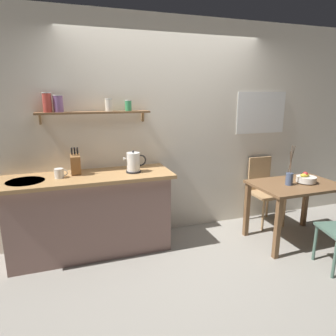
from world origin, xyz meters
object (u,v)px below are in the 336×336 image
object	(u,v)px
dining_table	(295,193)
twig_vase	(289,178)
dining_chair_far	(263,187)
knife_block	(76,164)
electric_kettle	(134,163)
coffee_mug_by_sink	(59,173)
fruit_bowl	(306,179)

from	to	relation	value
dining_table	twig_vase	bearing A→B (deg)	-172.35
dining_chair_far	knife_block	bearing A→B (deg)	-178.49
dining_chair_far	knife_block	distance (m)	2.58
dining_table	electric_kettle	size ratio (longest dim) A/B	3.97
dining_chair_far	twig_vase	distance (m)	0.73
dining_chair_far	coffee_mug_by_sink	size ratio (longest dim) A/B	6.70
dining_table	fruit_bowl	distance (m)	0.22
twig_vase	coffee_mug_by_sink	distance (m)	2.61
knife_block	coffee_mug_by_sink	bearing A→B (deg)	-158.53
coffee_mug_by_sink	electric_kettle	bearing A→B (deg)	-1.45
electric_kettle	coffee_mug_by_sink	size ratio (longest dim) A/B	1.90
fruit_bowl	coffee_mug_by_sink	world-z (taller)	coffee_mug_by_sink
fruit_bowl	knife_block	distance (m)	2.71
dining_chair_far	fruit_bowl	distance (m)	0.71
dining_table	knife_block	size ratio (longest dim) A/B	3.33
dining_table	electric_kettle	distance (m)	1.99
dining_table	electric_kettle	xyz separation A→B (m)	(-1.89, 0.47, 0.42)
coffee_mug_by_sink	dining_chair_far	bearing A→B (deg)	2.86
twig_vase	coffee_mug_by_sink	bearing A→B (deg)	168.86
dining_table	fruit_bowl	world-z (taller)	fruit_bowl
twig_vase	coffee_mug_by_sink	world-z (taller)	twig_vase
dining_table	twig_vase	world-z (taller)	twig_vase
twig_vase	electric_kettle	world-z (taller)	twig_vase
twig_vase	knife_block	distance (m)	2.46
knife_block	coffee_mug_by_sink	size ratio (longest dim) A/B	2.26
dining_chair_far	knife_block	world-z (taller)	knife_block
twig_vase	knife_block	bearing A→B (deg)	166.53
fruit_bowl	electric_kettle	distance (m)	2.09
dining_chair_far	fruit_bowl	bearing A→B (deg)	-78.92
electric_kettle	fruit_bowl	bearing A→B (deg)	-13.43
dining_chair_far	dining_table	bearing A→B (deg)	-90.37
dining_table	twig_vase	size ratio (longest dim) A/B	2.18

